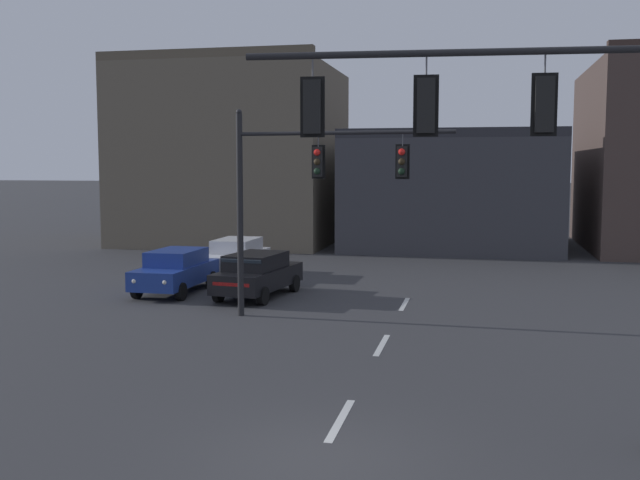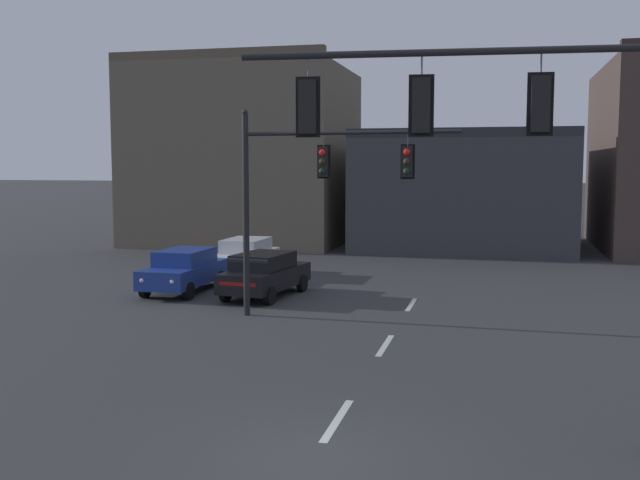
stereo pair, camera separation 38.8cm
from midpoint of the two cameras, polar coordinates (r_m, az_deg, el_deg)
ground_plane at (r=12.59m, az=0.25°, el=-16.53°), size 400.00×400.00×0.00m
lane_centreline at (r=14.42m, az=2.13°, el=-13.57°), size 0.16×26.40×0.01m
signal_mast_near_side at (r=12.76m, az=15.97°, el=6.43°), size 6.95×0.68×7.14m
signal_mast_far_side at (r=22.85m, az=-0.66°, el=4.48°), size 6.78×0.73×6.51m
car_lot_nearside at (r=32.35m, az=-5.39°, el=-1.24°), size 1.95×4.47×1.61m
car_lot_middle at (r=28.53m, az=-9.97°, el=-2.23°), size 1.98×4.48×1.61m
car_lot_farside at (r=27.16m, az=-3.83°, el=-2.56°), size 2.37×4.62×1.61m
building_row at (r=44.92m, az=16.14°, el=5.31°), size 45.80×13.32×11.08m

